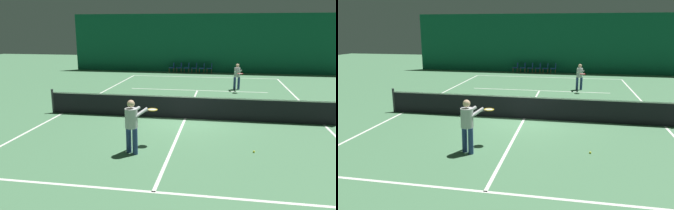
% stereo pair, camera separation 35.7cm
% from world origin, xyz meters
% --- Properties ---
extents(ground_plane, '(60.00, 60.00, 0.00)m').
position_xyz_m(ground_plane, '(0.00, 0.00, 0.00)').
color(ground_plane, '#4C7F56').
extents(backdrop_curtain, '(23.00, 0.12, 4.85)m').
position_xyz_m(backdrop_curtain, '(0.00, 14.73, 2.42)').
color(backdrop_curtain, '#0F5138').
rests_on(backdrop_curtain, ground).
extents(court_line_baseline_far, '(11.00, 0.10, 0.00)m').
position_xyz_m(court_line_baseline_far, '(0.00, 11.90, 0.00)').
color(court_line_baseline_far, white).
rests_on(court_line_baseline_far, ground).
extents(court_line_service_far, '(8.25, 0.10, 0.00)m').
position_xyz_m(court_line_service_far, '(0.00, 6.40, 0.00)').
color(court_line_service_far, white).
rests_on(court_line_service_far, ground).
extents(court_line_service_near, '(8.25, 0.10, 0.00)m').
position_xyz_m(court_line_service_near, '(0.00, -6.40, 0.00)').
color(court_line_service_near, white).
rests_on(court_line_service_near, ground).
extents(court_line_sideline_left, '(0.10, 23.80, 0.00)m').
position_xyz_m(court_line_sideline_left, '(-5.50, 0.00, 0.00)').
color(court_line_sideline_left, white).
rests_on(court_line_sideline_left, ground).
extents(court_line_sideline_right, '(0.10, 23.80, 0.00)m').
position_xyz_m(court_line_sideline_right, '(5.50, 0.00, 0.00)').
color(court_line_sideline_right, white).
rests_on(court_line_sideline_right, ground).
extents(court_line_centre, '(0.10, 12.80, 0.00)m').
position_xyz_m(court_line_centre, '(0.00, 0.00, 0.00)').
color(court_line_centre, white).
rests_on(court_line_centre, ground).
extents(tennis_net, '(12.00, 0.10, 1.07)m').
position_xyz_m(tennis_net, '(0.00, 0.00, 0.51)').
color(tennis_net, black).
rests_on(tennis_net, ground).
extents(player_near, '(0.93, 1.36, 1.66)m').
position_xyz_m(player_near, '(-1.12, -4.10, 0.97)').
color(player_near, navy).
rests_on(player_near, ground).
extents(player_far, '(0.54, 1.35, 1.58)m').
position_xyz_m(player_far, '(2.35, 7.08, 0.92)').
color(player_far, navy).
rests_on(player_far, ground).
extents(courtside_chair_0, '(0.44, 0.44, 0.84)m').
position_xyz_m(courtside_chair_0, '(-2.74, 14.18, 0.49)').
color(courtside_chair_0, brown).
rests_on(courtside_chair_0, ground).
extents(courtside_chair_1, '(0.44, 0.44, 0.84)m').
position_xyz_m(courtside_chair_1, '(-2.11, 14.18, 0.49)').
color(courtside_chair_1, brown).
rests_on(courtside_chair_1, ground).
extents(courtside_chair_2, '(0.44, 0.44, 0.84)m').
position_xyz_m(courtside_chair_2, '(-1.47, 14.18, 0.49)').
color(courtside_chair_2, brown).
rests_on(courtside_chair_2, ground).
extents(courtside_chair_3, '(0.44, 0.44, 0.84)m').
position_xyz_m(courtside_chair_3, '(-0.83, 14.18, 0.49)').
color(courtside_chair_3, brown).
rests_on(courtside_chair_3, ground).
extents(courtside_chair_4, '(0.44, 0.44, 0.84)m').
position_xyz_m(courtside_chair_4, '(-0.20, 14.18, 0.49)').
color(courtside_chair_4, brown).
rests_on(courtside_chair_4, ground).
extents(courtside_chair_5, '(0.44, 0.44, 0.84)m').
position_xyz_m(courtside_chair_5, '(0.44, 14.18, 0.49)').
color(courtside_chair_5, brown).
rests_on(courtside_chair_5, ground).
extents(tennis_ball, '(0.07, 0.07, 0.07)m').
position_xyz_m(tennis_ball, '(2.52, -3.48, 0.03)').
color(tennis_ball, '#D1DB33').
rests_on(tennis_ball, ground).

